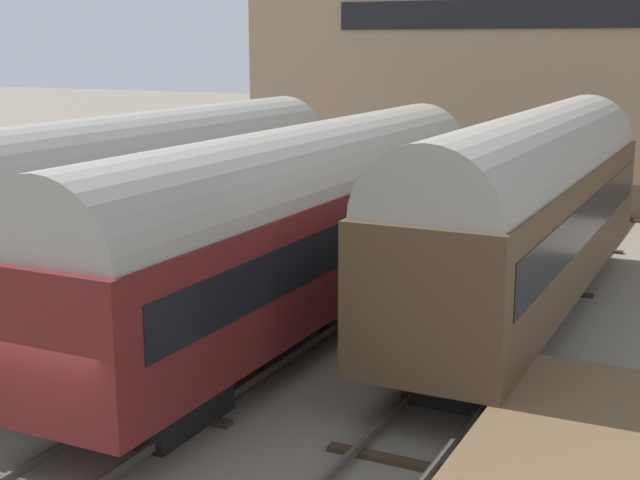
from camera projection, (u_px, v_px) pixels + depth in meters
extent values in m
cube|color=#3D2D1E|center=(160.00, 303.00, 24.61)|extent=(2.60, 0.24, 0.10)
cube|color=#3D2D1E|center=(267.00, 257.00, 29.87)|extent=(2.60, 0.24, 0.10)
cube|color=#3D2D1E|center=(342.00, 225.00, 35.13)|extent=(2.60, 0.24, 0.10)
cube|color=#3D2D1E|center=(397.00, 201.00, 40.39)|extent=(2.60, 0.24, 0.10)
cube|color=#4C4742|center=(34.00, 463.00, 14.99)|extent=(0.08, 60.00, 0.16)
cube|color=#3D2D1E|center=(173.00, 413.00, 17.35)|extent=(2.60, 0.24, 0.10)
cube|color=#3D2D1E|center=(311.00, 326.00, 22.61)|extent=(2.60, 0.24, 0.10)
cube|color=#3D2D1E|center=(397.00, 273.00, 27.87)|extent=(2.60, 0.24, 0.10)
cube|color=#3D2D1E|center=(456.00, 236.00, 33.13)|extent=(2.60, 0.24, 0.10)
cube|color=#3D2D1E|center=(498.00, 210.00, 38.39)|extent=(2.60, 0.24, 0.10)
cube|color=#3D2D1E|center=(398.00, 461.00, 15.34)|extent=(2.60, 0.24, 0.10)
cube|color=#3D2D1E|center=(492.00, 354.00, 20.60)|extent=(2.60, 0.24, 0.10)
cube|color=#3D2D1E|center=(547.00, 291.00, 25.86)|extent=(2.60, 0.24, 0.10)
cube|color=#3D2D1E|center=(584.00, 249.00, 31.12)|extent=(2.60, 0.24, 0.10)
cube|color=#3D2D1E|center=(610.00, 219.00, 36.38)|extent=(2.60, 0.24, 0.10)
cube|color=black|center=(564.00, 259.00, 27.81)|extent=(1.80, 2.40, 1.00)
cube|color=black|center=(462.00, 368.00, 18.48)|extent=(1.80, 2.40, 1.00)
cube|color=#4C3823|center=(527.00, 227.00, 22.71)|extent=(3.06, 16.38, 2.99)
cube|color=black|center=(528.00, 213.00, 22.63)|extent=(3.10, 15.07, 1.08)
cylinder|color=gray|center=(530.00, 169.00, 22.39)|extent=(2.90, 16.05, 2.90)
cube|color=black|center=(245.00, 253.00, 28.55)|extent=(1.80, 2.40, 1.00)
cube|color=#1E4228|center=(137.00, 224.00, 23.34)|extent=(3.08, 16.83, 2.88)
cube|color=black|center=(137.00, 211.00, 23.26)|extent=(3.12, 15.48, 1.04)
cylinder|color=gray|center=(135.00, 170.00, 23.03)|extent=(2.93, 16.49, 2.93)
cube|color=black|center=(387.00, 265.00, 27.02)|extent=(1.80, 2.40, 1.00)
cube|color=black|center=(160.00, 398.00, 16.89)|extent=(1.80, 2.40, 1.00)
cube|color=#5B1919|center=(299.00, 243.00, 21.55)|extent=(3.09, 17.78, 2.72)
cube|color=black|center=(299.00, 229.00, 21.48)|extent=(3.13, 16.35, 0.98)
cylinder|color=gray|center=(299.00, 187.00, 21.26)|extent=(2.93, 17.42, 2.93)
cylinder|color=brown|center=(533.00, 382.00, 17.86)|extent=(0.20, 0.20, 0.89)
cube|color=brown|center=(611.00, 182.00, 41.43)|extent=(32.41, 10.86, 1.50)
cube|color=#9E7F60|center=(623.00, 16.00, 39.80)|extent=(32.41, 10.86, 13.50)
cube|color=black|center=(603.00, 12.00, 35.00)|extent=(22.69, 0.10, 1.20)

